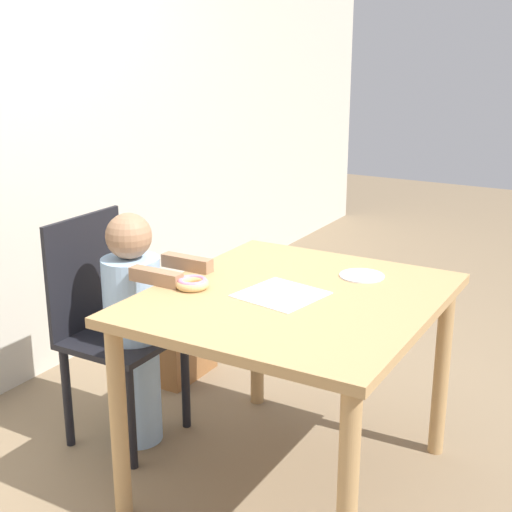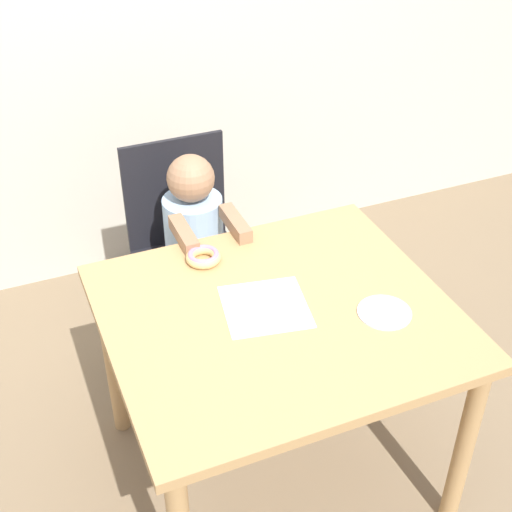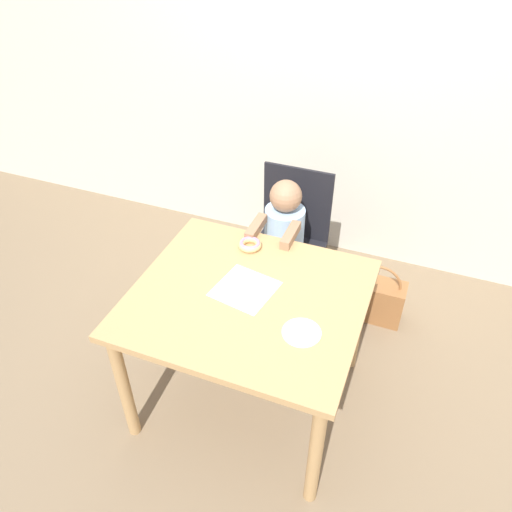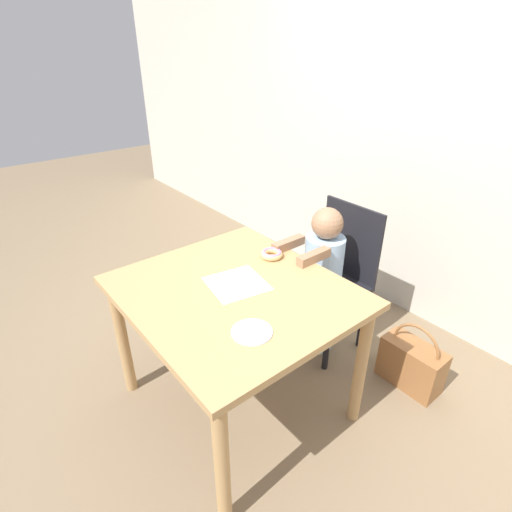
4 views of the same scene
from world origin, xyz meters
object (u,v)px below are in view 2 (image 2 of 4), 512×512
child_figure (196,262)px  handbag (302,275)px  chair (187,250)px  donut (203,256)px

child_figure → handbag: child_figure is taller
handbag → chair: bearing=-174.2°
donut → handbag: size_ratio=0.29×
chair → handbag: chair is taller
chair → child_figure: bearing=-90.0°
chair → handbag: size_ratio=2.25×
child_figure → handbag: bearing=17.6°
donut → handbag: (0.64, 0.52, -0.62)m
chair → handbag: 0.66m
donut → handbag: donut is taller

